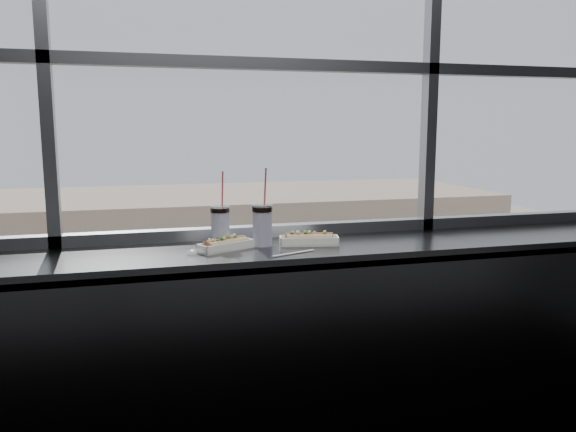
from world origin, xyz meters
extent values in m
plane|color=black|center=(0.00, 1.50, 0.55)|extent=(6.00, 0.00, 6.00)
plane|color=silver|center=(0.00, 1.52, 2.30)|extent=(6.00, 0.00, 6.00)
cube|color=#525252|center=(0.00, 1.23, 1.07)|extent=(6.00, 0.55, 0.06)
cube|color=#525252|center=(0.00, 0.97, 0.55)|extent=(6.00, 0.04, 1.04)
cube|color=white|center=(-0.21, 1.22, 1.10)|extent=(0.29, 0.20, 0.01)
cube|color=white|center=(-0.21, 1.22, 1.12)|extent=(0.29, 0.20, 0.04)
cylinder|color=tan|center=(-0.21, 1.22, 1.13)|extent=(0.21, 0.14, 0.05)
cylinder|color=brown|center=(-0.21, 1.22, 1.14)|extent=(0.21, 0.13, 0.03)
cube|color=white|center=(0.21, 1.23, 1.10)|extent=(0.31, 0.15, 0.01)
cube|color=white|center=(0.21, 1.23, 1.12)|extent=(0.31, 0.15, 0.04)
cylinder|color=tan|center=(0.21, 1.23, 1.13)|extent=(0.23, 0.09, 0.05)
cylinder|color=brown|center=(0.21, 1.23, 1.14)|extent=(0.24, 0.08, 0.03)
cylinder|color=white|center=(-0.21, 1.35, 1.19)|extent=(0.09, 0.09, 0.19)
cylinder|color=black|center=(-0.21, 1.35, 1.27)|extent=(0.10, 0.10, 0.02)
cylinder|color=silver|center=(-0.21, 1.35, 1.29)|extent=(0.10, 0.10, 0.01)
cylinder|color=#D85058|center=(-0.20, 1.35, 1.37)|extent=(0.01, 0.05, 0.19)
cylinder|color=white|center=(-0.02, 1.27, 1.20)|extent=(0.10, 0.10, 0.19)
cylinder|color=black|center=(-0.02, 1.27, 1.28)|extent=(0.10, 0.10, 0.02)
cylinder|color=silver|center=(-0.02, 1.27, 1.30)|extent=(0.11, 0.11, 0.01)
cylinder|color=#D85058|center=(0.00, 1.26, 1.39)|extent=(0.01, 0.05, 0.20)
cylinder|color=white|center=(0.08, 1.05, 1.10)|extent=(0.22, 0.09, 0.01)
ellipsoid|color=silver|center=(-0.35, 1.16, 1.11)|extent=(0.10, 0.07, 0.02)
plane|color=#B2A38F|center=(0.00, 45.00, -11.00)|extent=(120.00, 120.00, 0.00)
cube|color=black|center=(0.00, 21.50, -10.97)|extent=(80.00, 10.00, 0.06)
cube|color=#B2A38F|center=(0.00, 29.50, -10.98)|extent=(80.00, 6.00, 0.04)
cube|color=tan|center=(0.00, 39.50, -7.00)|extent=(50.00, 14.00, 8.00)
imported|color=#B82E33|center=(0.35, 25.50, -9.96)|extent=(2.56, 5.93, 1.96)
imported|color=navy|center=(15.44, 17.50, -9.78)|extent=(3.27, 7.12, 2.33)
imported|color=#66605B|center=(3.44, 30.00, -9.86)|extent=(0.73, 0.97, 2.19)
imported|color=#66605B|center=(-2.81, 30.22, -9.95)|extent=(0.68, 0.90, 2.03)
cylinder|color=#47382B|center=(2.24, 29.50, -9.81)|extent=(0.24, 0.24, 2.37)
sphere|color=#215B19|center=(2.24, 29.50, -7.64)|extent=(3.16, 3.16, 3.16)
cylinder|color=#47382B|center=(9.88, 29.50, -9.84)|extent=(0.23, 0.23, 2.32)
sphere|color=#215B19|center=(9.88, 29.50, -7.71)|extent=(3.10, 3.10, 3.10)
camera|label=1|loc=(-0.61, -1.39, 1.67)|focal=35.00mm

